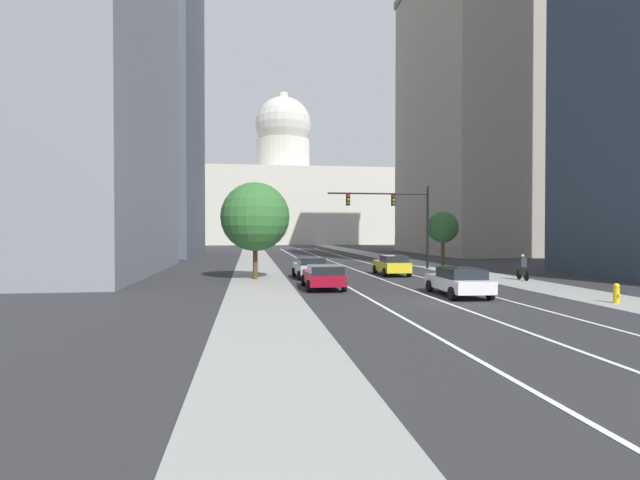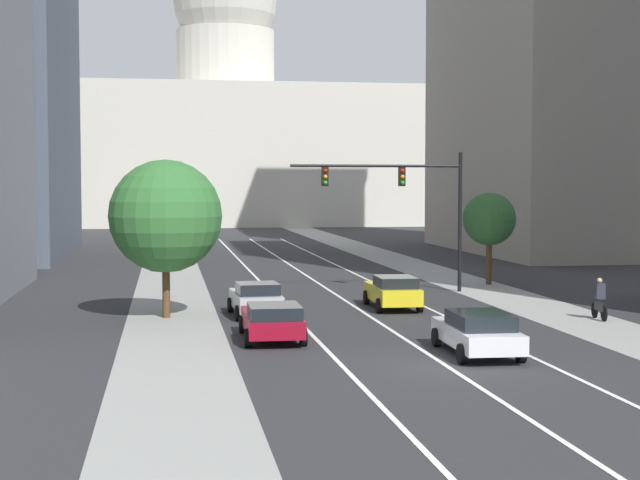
{
  "view_description": "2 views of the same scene",
  "coord_description": "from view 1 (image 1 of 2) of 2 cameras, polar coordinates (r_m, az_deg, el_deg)",
  "views": [
    {
      "loc": [
        -8.78,
        -21.77,
        3.23
      ],
      "look_at": [
        -2.9,
        19.75,
        2.5
      ],
      "focal_mm": 28.02,
      "sensor_mm": 36.0,
      "label": 1
    },
    {
      "loc": [
        -8.35,
        -27.9,
        5.5
      ],
      "look_at": [
        -1.58,
        14.55,
        3.04
      ],
      "focal_mm": 54.11,
      "sensor_mm": 36.0,
      "label": 2
    }
  ],
  "objects": [
    {
      "name": "capitol_building",
      "position": [
        131.01,
        -4.21,
        4.91
      ],
      "size": [
        52.08,
        26.77,
        39.27
      ],
      "color": "beige",
      "rests_on": "ground"
    },
    {
      "name": "car_white",
      "position": [
        25.89,
        15.58,
        -4.52
      ],
      "size": [
        2.22,
        4.84,
        1.42
      ],
      "rotation": [
        0.0,
        0.0,
        1.54
      ],
      "color": "silver",
      "rests_on": "ground"
    },
    {
      "name": "office_tower_far_right",
      "position": [
        78.17,
        16.65,
        14.18
      ],
      "size": [
        14.5,
        27.82,
        42.17
      ],
      "color": "#9E9384",
      "rests_on": "ground"
    },
    {
      "name": "street_tree_near_right",
      "position": [
        48.22,
        13.86,
        1.41
      ],
      "size": [
        2.93,
        2.93,
        5.1
      ],
      "color": "#51381E",
      "rests_on": "ground"
    },
    {
      "name": "ground_plane",
      "position": [
        62.47,
        0.04,
        -1.97
      ],
      "size": [
        400.0,
        400.0,
        0.0
      ],
      "primitive_type": "plane",
      "color": "#2B2B2D"
    },
    {
      "name": "cyclist",
      "position": [
        35.51,
        22.16,
        -2.92
      ],
      "size": [
        0.38,
        1.7,
        1.72
      ],
      "rotation": [
        0.0,
        0.0,
        1.49
      ],
      "color": "black",
      "rests_on": "ground"
    },
    {
      "name": "sidewalk_left",
      "position": [
        56.86,
        -7.4,
        -2.26
      ],
      "size": [
        3.75,
        130.0,
        0.01
      ],
      "primitive_type": "cube",
      "color": "gray",
      "rests_on": "ground"
    },
    {
      "name": "office_tower_far_left",
      "position": [
        75.7,
        -22.03,
        16.72
      ],
      "size": [
        21.28,
        24.82,
        47.6
      ],
      "color": "#4C5666",
      "rests_on": "ground"
    },
    {
      "name": "lane_stripe_center",
      "position": [
        47.69,
        2.57,
        -2.88
      ],
      "size": [
        0.16,
        90.0,
        0.01
      ],
      "primitive_type": "cube",
      "color": "white",
      "rests_on": "ground"
    },
    {
      "name": "sidewalk_right",
      "position": [
        59.32,
        8.53,
        -2.13
      ],
      "size": [
        3.75,
        130.0,
        0.01
      ],
      "primitive_type": "cube",
      "color": "gray",
      "rests_on": "ground"
    },
    {
      "name": "fire_hydrant",
      "position": [
        26.14,
        30.75,
        -5.21
      ],
      "size": [
        0.26,
        0.35,
        0.91
      ],
      "color": "yellow",
      "rests_on": "ground"
    },
    {
      "name": "car_silver",
      "position": [
        34.19,
        -1.16,
        -3.15
      ],
      "size": [
        2.18,
        4.08,
        1.46
      ],
      "rotation": [
        0.0,
        0.0,
        1.62
      ],
      "color": "#B2B5BA",
      "rests_on": "ground"
    },
    {
      "name": "car_yellow",
      "position": [
        36.98,
        8.21,
        -2.81
      ],
      "size": [
        2.1,
        4.61,
        1.49
      ],
      "rotation": [
        0.0,
        0.0,
        1.54
      ],
      "color": "yellow",
      "rests_on": "ground"
    },
    {
      "name": "traffic_signal_mast",
      "position": [
        43.5,
        8.78,
        3.41
      ],
      "size": [
        8.91,
        0.39,
        7.17
      ],
      "color": "black",
      "rests_on": "ground"
    },
    {
      "name": "car_crimson",
      "position": [
        27.91,
        0.38,
        -4.13
      ],
      "size": [
        2.18,
        4.73,
        1.39
      ],
      "rotation": [
        0.0,
        0.0,
        1.55
      ],
      "color": "maroon",
      "rests_on": "ground"
    },
    {
      "name": "street_tree_near_left",
      "position": [
        34.01,
        -7.42,
        2.64
      ],
      "size": [
        4.66,
        4.66,
        6.55
      ],
      "color": "#51381E",
      "rests_on": "ground"
    },
    {
      "name": "office_tower_near_left",
      "position": [
        45.43,
        -29.78,
        19.7
      ],
      "size": [
        17.86,
        25.07,
        35.72
      ],
      "color": "gray",
      "rests_on": "ground"
    },
    {
      "name": "lane_stripe_left",
      "position": [
        47.22,
        -1.17,
        -2.91
      ],
      "size": [
        0.16,
        90.0,
        0.01
      ],
      "primitive_type": "cube",
      "color": "white",
      "rests_on": "ground"
    },
    {
      "name": "lane_stripe_right",
      "position": [
        48.37,
        6.23,
        -2.83
      ],
      "size": [
        0.16,
        90.0,
        0.01
      ],
      "primitive_type": "cube",
      "color": "white",
      "rests_on": "ground"
    }
  ]
}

